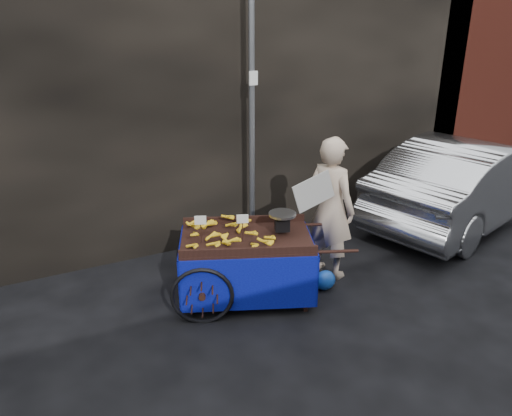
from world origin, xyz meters
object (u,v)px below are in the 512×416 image
vendor (331,208)px  parked_car (468,180)px  plastic_bag (325,280)px  banana_cart (242,244)px

vendor → parked_car: bearing=-100.0°
parked_car → plastic_bag: bearing=87.4°
vendor → plastic_bag: bearing=122.6°
vendor → parked_car: size_ratio=0.44×
vendor → plastic_bag: (-0.27, -0.34, -0.79)m
banana_cart → plastic_bag: banana_cart is taller
vendor → banana_cart: bearing=72.1°
vendor → parked_car: (3.00, 0.48, -0.23)m
vendor → plastic_bag: 0.90m
parked_car → banana_cart: bearing=80.1°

